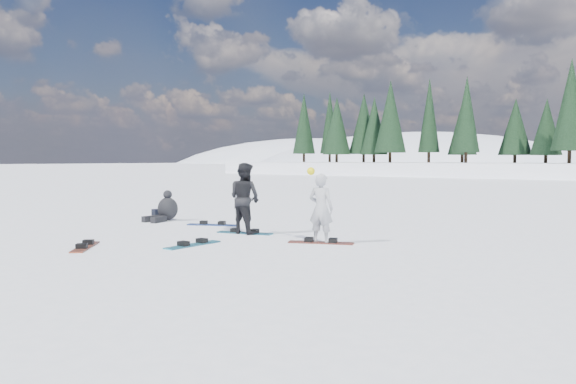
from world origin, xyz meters
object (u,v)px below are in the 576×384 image
object	(u,v)px
snowboarder_man	(245,198)
seated_rider	(166,209)
snowboard_loose_c	(213,225)
snowboard_loose_b	(85,247)
gear_bag	(158,214)
snowboarder_woman	(321,208)
snowboard_loose_a	(193,245)

from	to	relation	value
snowboarder_man	seated_rider	xyz separation A→B (m)	(-3.97, 0.87, -0.55)
snowboard_loose_c	snowboard_loose_b	size ratio (longest dim) A/B	1.00
snowboard_loose_c	snowboard_loose_b	xyz separation A→B (m)	(0.62, -4.64, 0.00)
snowboarder_man	gear_bag	size ratio (longest dim) A/B	4.08
snowboarder_woman	snowboard_loose_c	bearing A→B (deg)	-22.79
snowboarder_man	snowboard_loose_b	size ratio (longest dim) A/B	1.22
seated_rider	gear_bag	xyz separation A→B (m)	(-0.70, 0.26, -0.22)
snowboarder_man	snowboard_loose_c	xyz separation A→B (m)	(-1.93, 0.82, -0.90)
snowboarder_man	snowboard_loose_a	bearing A→B (deg)	103.46
gear_bag	snowboard_loose_c	distance (m)	2.76
seated_rider	gear_bag	size ratio (longest dim) A/B	2.58
snowboarder_woman	seated_rider	bearing A→B (deg)	-18.97
snowboarder_woman	snowboard_loose_c	xyz separation A→B (m)	(-4.44, 1.09, -0.80)
snowboarder_man	snowboard_loose_a	distance (m)	2.43
snowboarder_woman	seated_rider	world-z (taller)	snowboarder_woman
seated_rider	gear_bag	world-z (taller)	seated_rider
seated_rider	snowboard_loose_c	distance (m)	2.07
seated_rider	snowboard_loose_b	bearing A→B (deg)	-66.64
snowboarder_woman	snowboard_loose_c	world-z (taller)	snowboarder_woman
gear_bag	snowboard_loose_b	distance (m)	5.98
gear_bag	snowboard_loose_a	distance (m)	6.07
snowboarder_woman	snowboard_loose_a	distance (m)	3.00
seated_rider	gear_bag	distance (m)	0.78
snowboarder_man	gear_bag	distance (m)	4.87
snowboarder_woman	snowboard_loose_b	size ratio (longest dim) A/B	1.16
snowboard_loose_b	snowboard_loose_a	xyz separation A→B (m)	(1.69, 1.59, 0.00)
snowboard_loose_a	gear_bag	bearing A→B (deg)	56.77
snowboard_loose_c	snowboard_loose_a	size ratio (longest dim) A/B	1.00
snowboarder_woman	gear_bag	world-z (taller)	snowboarder_woman
snowboard_loose_a	seated_rider	bearing A→B (deg)	54.95
snowboard_loose_a	snowboard_loose_c	bearing A→B (deg)	37.56
snowboard_loose_c	snowboard_loose_b	bearing A→B (deg)	-107.08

